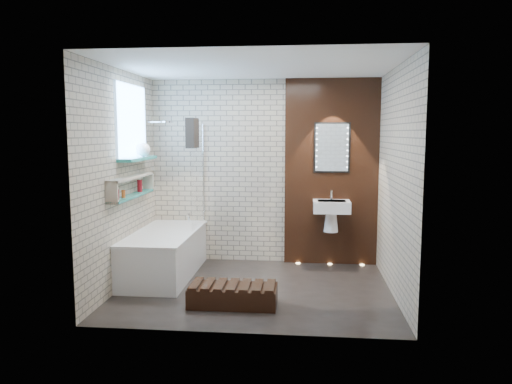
# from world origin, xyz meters

# --- Properties ---
(ground) EXTENTS (3.20, 3.20, 0.00)m
(ground) POSITION_xyz_m (0.00, 0.00, 0.00)
(ground) COLOR black
(ground) RESTS_ON ground
(room_shell) EXTENTS (3.24, 3.20, 2.60)m
(room_shell) POSITION_xyz_m (0.00, 0.00, 1.30)
(room_shell) COLOR #B8AC92
(room_shell) RESTS_ON ground
(walnut_panel) EXTENTS (1.30, 0.06, 2.60)m
(walnut_panel) POSITION_xyz_m (0.95, 1.27, 1.30)
(walnut_panel) COLOR black
(walnut_panel) RESTS_ON ground
(clerestory_window) EXTENTS (0.18, 1.00, 0.94)m
(clerestory_window) POSITION_xyz_m (-1.57, 0.35, 1.90)
(clerestory_window) COLOR #7FADE0
(clerestory_window) RESTS_ON room_shell
(display_niche) EXTENTS (0.14, 1.30, 0.26)m
(display_niche) POSITION_xyz_m (-1.53, 0.15, 1.20)
(display_niche) COLOR #23817A
(display_niche) RESTS_ON room_shell
(bathtub) EXTENTS (0.79, 1.74, 0.70)m
(bathtub) POSITION_xyz_m (-1.22, 0.45, 0.29)
(bathtub) COLOR white
(bathtub) RESTS_ON ground
(bath_screen) EXTENTS (0.01, 0.78, 1.40)m
(bath_screen) POSITION_xyz_m (-0.87, 0.89, 1.28)
(bath_screen) COLOR white
(bath_screen) RESTS_ON bathtub
(towel) EXTENTS (0.11, 0.29, 0.39)m
(towel) POSITION_xyz_m (-0.87, 0.60, 1.85)
(towel) COLOR black
(towel) RESTS_ON bath_screen
(shower_head) EXTENTS (0.18, 0.18, 0.02)m
(shower_head) POSITION_xyz_m (-1.30, 0.95, 2.00)
(shower_head) COLOR silver
(shower_head) RESTS_ON room_shell
(washbasin) EXTENTS (0.50, 0.36, 0.58)m
(washbasin) POSITION_xyz_m (0.95, 1.07, 0.79)
(washbasin) COLOR white
(washbasin) RESTS_ON walnut_panel
(led_mirror) EXTENTS (0.50, 0.02, 0.70)m
(led_mirror) POSITION_xyz_m (0.95, 1.23, 1.65)
(led_mirror) COLOR black
(led_mirror) RESTS_ON walnut_panel
(walnut_step) EXTENTS (0.95, 0.42, 0.21)m
(walnut_step) POSITION_xyz_m (-0.18, -0.57, 0.11)
(walnut_step) COLOR black
(walnut_step) RESTS_ON ground
(niche_bottles) EXTENTS (0.06, 0.83, 0.16)m
(niche_bottles) POSITION_xyz_m (-1.53, 0.11, 1.17)
(niche_bottles) COLOR maroon
(niche_bottles) RESTS_ON display_niche
(sill_vases) EXTENTS (0.18, 0.18, 0.18)m
(sill_vases) POSITION_xyz_m (-1.50, 0.54, 1.64)
(sill_vases) COLOR white
(sill_vases) RESTS_ON clerestory_window
(floor_uplights) EXTENTS (0.96, 0.06, 0.01)m
(floor_uplights) POSITION_xyz_m (0.95, 1.20, 0.01)
(floor_uplights) COLOR #FFD899
(floor_uplights) RESTS_ON ground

